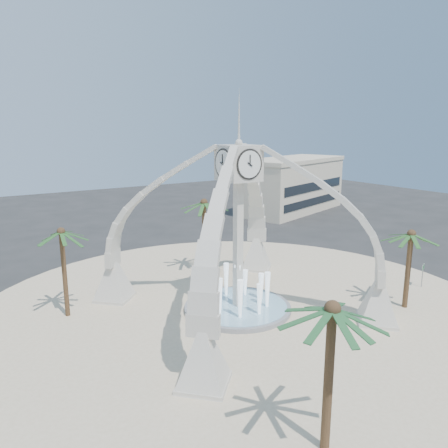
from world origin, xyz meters
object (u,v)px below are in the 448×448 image
palm_east (411,235)px  palm_south (332,311)px  palm_west (61,233)px  street_sign (423,270)px  fountain (238,307)px  palm_north (204,204)px  clock_tower (238,227)px

palm_east → palm_south: bearing=-155.1°
palm_west → street_sign: palm_west is taller
street_sign → fountain: bearing=140.7°
palm_west → palm_east: bearing=-29.3°
fountain → palm_north: (2.28, 8.81, 6.37)m
clock_tower → street_sign: bearing=-16.1°
palm_north → clock_tower: bearing=-104.5°
clock_tower → fountain: 6.20m
palm_east → palm_south: palm_south is taller
palm_east → street_sign: (4.97, 1.86, -4.18)m
street_sign → palm_south: bearing=-179.3°
palm_north → street_sign: bearing=-44.4°
palm_west → street_sign: 29.38m
palm_west → palm_south: (5.92, -19.84, 0.12)m
clock_tower → street_sign: 17.39m
fountain → palm_south: palm_south is taller
fountain → palm_west: size_ratio=1.13×
palm_west → street_sign: bearing=-21.2°
fountain → palm_east: (11.05, -6.49, 5.44)m
clock_tower → palm_south: (-5.09, -13.97, -0.12)m
clock_tower → palm_west: size_ratio=2.54×
palm_south → palm_east: bearing=24.9°
fountain → palm_east: 13.92m
fountain → palm_east: bearing=-30.4°
palm_south → fountain: bearing=70.0°
clock_tower → fountain: clock_tower is taller
palm_north → palm_east: bearing=-60.2°
fountain → street_sign: bearing=-16.1°
clock_tower → fountain: (0.00, 0.00, -6.20)m
palm_east → palm_north: palm_north is taller
street_sign → clock_tower: bearing=140.7°
clock_tower → palm_north: 9.10m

